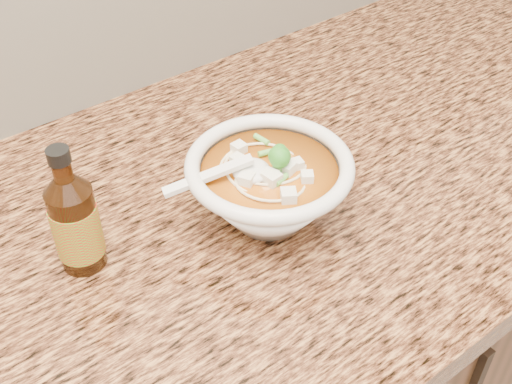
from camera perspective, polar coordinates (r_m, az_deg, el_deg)
soup_bowl at (r=0.78m, az=1.17°, el=0.30°), size 0.22×0.20×0.11m
hot_sauce_bottle at (r=0.74m, az=-15.75°, el=-2.66°), size 0.07×0.07×0.16m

